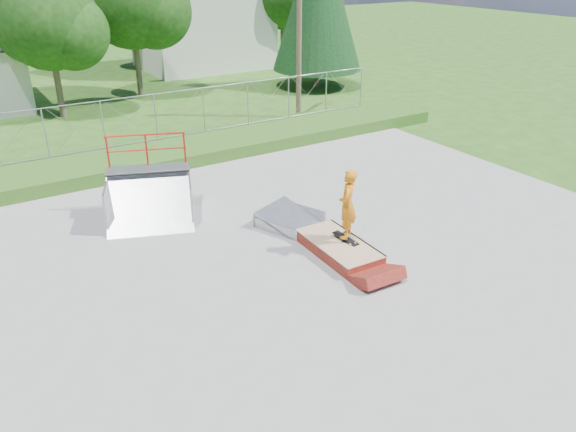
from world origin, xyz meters
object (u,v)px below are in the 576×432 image
(quarter_pipe, at_px, (148,185))
(flat_bank_ramp, at_px, (290,219))
(skater, at_px, (347,207))
(grind_box, at_px, (339,248))

(quarter_pipe, relative_size, flat_bank_ramp, 1.50)
(quarter_pipe, relative_size, skater, 1.30)
(flat_bank_ramp, xyz_separation_m, skater, (0.37, -2.10, 1.09))
(grind_box, relative_size, quarter_pipe, 1.04)
(flat_bank_ramp, bearing_deg, grind_box, -108.17)
(flat_bank_ramp, distance_m, skater, 2.40)
(skater, bearing_deg, grind_box, -43.73)
(grind_box, height_order, quarter_pipe, quarter_pipe)
(grind_box, distance_m, quarter_pipe, 5.68)
(grind_box, height_order, flat_bank_ramp, flat_bank_ramp)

